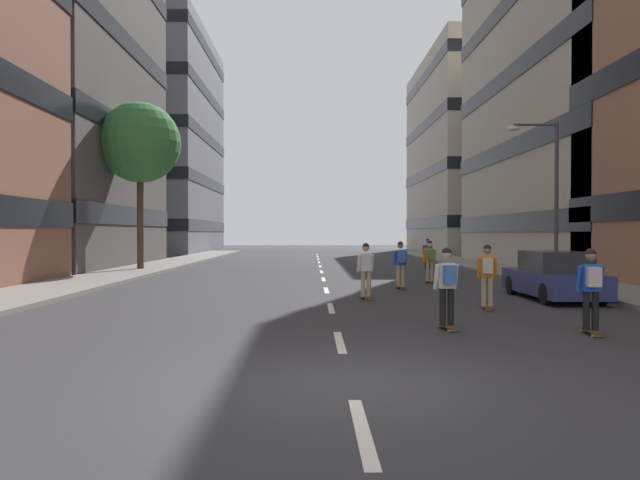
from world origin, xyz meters
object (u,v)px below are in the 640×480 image
Objects in this scene: street_tree_near at (140,143)px; skater_1 at (591,285)px; streetlamp_right at (548,183)px; skater_0 at (428,253)px; skater_3 at (366,268)px; skater_2 at (487,272)px; skater_5 at (401,262)px; parked_car_near at (553,277)px; skater_4 at (430,259)px; skater_6 at (447,283)px.

street_tree_near is 5.10× the size of skater_1.
streetlamp_right reaches higher than skater_0.
skater_2 is at bearing -38.20° from skater_3.
street_tree_near is at bearing 140.70° from skater_5.
parked_car_near is at bearing -110.46° from streetlamp_right.
skater_1 is at bearing -76.37° from skater_2.
street_tree_near is 5.10× the size of skater_4.
skater_1 and skater_4 have the same top height.
skater_2 is at bearing -48.78° from street_tree_near.
street_tree_near is 17.37m from skater_4.
skater_4 is (14.26, -7.94, -5.96)m from street_tree_near.
skater_3 is (-4.67, -13.65, 0.00)m from skater_0.
skater_4 is (-1.48, -7.87, 0.03)m from skater_0.
skater_4 is at bearing 178.26° from streetlamp_right.
skater_6 is (-0.39, -9.06, 0.00)m from skater_5.
skater_1 is at bearing -13.13° from skater_6.
skater_6 is at bearing -129.66° from parked_car_near.
skater_4 and skater_5 have the same top height.
streetlamp_right is 3.65× the size of skater_4.
skater_3 is (-4.05, 6.37, -0.03)m from skater_1.
skater_2 is at bearing 60.33° from skater_6.
skater_5 is at bearing 104.36° from skater_2.
skater_1 is 1.00× the size of skater_3.
skater_0 is 1.00× the size of skater_2.
parked_car_near is 0.68× the size of streetlamp_right.
skater_4 is at bearing 56.93° from skater_5.
streetlamp_right is 9.24m from skater_0.
skater_5 is (-1.58, -2.43, 0.00)m from skater_4.
street_tree_near is 17.43m from skater_5.
skater_5 is (12.67, -10.37, -5.96)m from street_tree_near.
skater_3 is (-3.09, 2.43, -0.03)m from skater_2.
skater_4 is 11.66m from skater_6.
street_tree_near is at bearing 157.05° from streetlamp_right.
skater_1 is 1.00× the size of skater_6.
skater_4 is at bearing -100.65° from skater_0.
street_tree_near is at bearing 131.22° from skater_2.
skater_1 is 1.00× the size of skater_2.
skater_3 is at bearing 179.33° from parked_car_near.
skater_3 is (-5.90, 0.07, 0.29)m from parked_car_near.
skater_2 is 3.93m from skater_3.
skater_0 is 1.00× the size of skater_3.
street_tree_near is (-16.96, 13.79, 6.28)m from parked_car_near.
skater_6 is (-1.97, -11.50, 0.00)m from skater_4.
skater_3 is 1.00× the size of skater_6.
skater_0 and skater_6 have the same top height.
skater_6 is (-2.82, 0.66, 0.00)m from skater_1.
skater_4 is (-4.84, 0.15, -3.12)m from streetlamp_right.
skater_6 is (-3.45, -19.36, 0.03)m from skater_0.
skater_3 is 1.00× the size of skater_4.
streetlamp_right reaches higher than parked_car_near.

